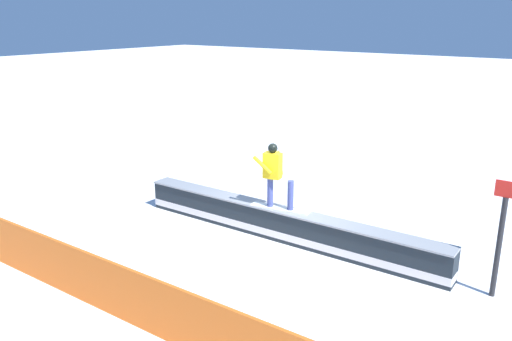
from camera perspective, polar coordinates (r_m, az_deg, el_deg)
The scene contains 5 objects.
ground_plane at distance 12.40m, azimuth 2.86°, elevation -7.47°, with size 120.00×120.00×0.00m, color white.
grind_box at distance 12.27m, azimuth 2.88°, elevation -6.02°, with size 7.92×0.64×0.75m.
snowboarder at distance 11.93m, azimuth 2.07°, elevation -0.29°, with size 1.48×0.57×1.53m.
safety_fence at distance 9.16m, azimuth -12.98°, elevation -13.56°, with size 11.58×0.06×1.04m, color orange.
trail_marker at distance 10.52m, azimuth 25.18°, elevation -6.57°, with size 0.40×0.10×2.26m.
Camera 1 is at (-6.14, 9.51, 5.07)m, focal length 36.52 mm.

